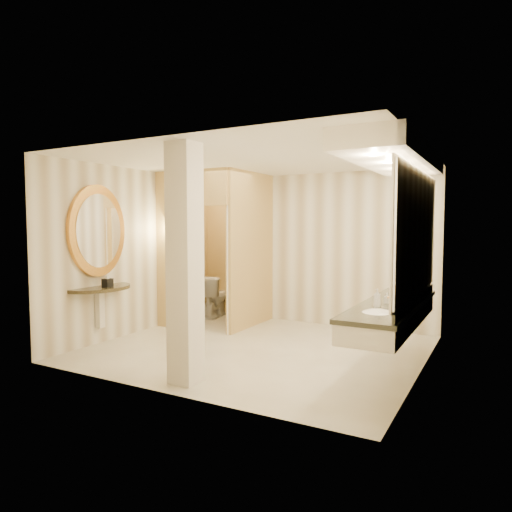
{
  "coord_description": "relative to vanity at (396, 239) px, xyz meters",
  "views": [
    {
      "loc": [
        3.1,
        -5.7,
        1.8
      ],
      "look_at": [
        -0.13,
        0.2,
        1.33
      ],
      "focal_mm": 32.0,
      "sensor_mm": 36.0,
      "label": 1
    }
  ],
  "objects": [
    {
      "name": "floor",
      "position": [
        -1.98,
        0.26,
        -1.63
      ],
      "size": [
        4.5,
        4.5,
        0.0
      ],
      "primitive_type": "plane",
      "color": "silver",
      "rests_on": "ground"
    },
    {
      "name": "ceiling",
      "position": [
        -1.98,
        0.26,
        1.07
      ],
      "size": [
        4.5,
        4.5,
        0.0
      ],
      "primitive_type": "plane",
      "rotation": [
        3.14,
        0.0,
        0.0
      ],
      "color": "white",
      "rests_on": "wall_back"
    },
    {
      "name": "wall_back",
      "position": [
        -1.98,
        2.26,
        -0.28
      ],
      "size": [
        4.5,
        0.02,
        2.7
      ],
      "primitive_type": "cube",
      "color": "white",
      "rests_on": "floor"
    },
    {
      "name": "wall_front",
      "position": [
        -1.98,
        -1.74,
        -0.28
      ],
      "size": [
        4.5,
        0.02,
        2.7
      ],
      "primitive_type": "cube",
      "color": "white",
      "rests_on": "floor"
    },
    {
      "name": "wall_left",
      "position": [
        -4.23,
        0.26,
        -0.28
      ],
      "size": [
        0.02,
        4.0,
        2.7
      ],
      "primitive_type": "cube",
      "color": "white",
      "rests_on": "floor"
    },
    {
      "name": "wall_right",
      "position": [
        0.27,
        0.26,
        -0.28
      ],
      "size": [
        0.02,
        4.0,
        2.7
      ],
      "primitive_type": "cube",
      "color": "white",
      "rests_on": "floor"
    },
    {
      "name": "toilet_closet",
      "position": [
        -3.1,
        1.23,
        -0.24
      ],
      "size": [
        1.5,
        1.55,
        2.7
      ],
      "color": "#D4B76F",
      "rests_on": "floor"
    },
    {
      "name": "wall_sconce",
      "position": [
        -3.9,
        0.69,
        0.1
      ],
      "size": [
        0.14,
        0.14,
        0.42
      ],
      "color": "gold",
      "rests_on": "toilet_closet"
    },
    {
      "name": "vanity",
      "position": [
        0.0,
        0.0,
        0.0
      ],
      "size": [
        0.75,
        2.69,
        2.09
      ],
      "color": "white",
      "rests_on": "floor"
    },
    {
      "name": "console_shelf",
      "position": [
        -4.19,
        -0.64,
        -0.28
      ],
      "size": [
        1.05,
        1.05,
        1.97
      ],
      "color": "black",
      "rests_on": "floor"
    },
    {
      "name": "pillar",
      "position": [
        -2.02,
        -1.36,
        -0.28
      ],
      "size": [
        0.31,
        0.31,
        2.7
      ],
      "primitive_type": "cube",
      "color": "white",
      "rests_on": "floor"
    },
    {
      "name": "tissue_box",
      "position": [
        -4.0,
        -0.64,
        -0.69
      ],
      "size": [
        0.13,
        0.13,
        0.12
      ],
      "primitive_type": "cube",
      "rotation": [
        0.0,
        0.0,
        -0.02
      ],
      "color": "black",
      "rests_on": "console_shelf"
    },
    {
      "name": "toilet",
      "position": [
        -3.82,
        1.88,
        -1.22
      ],
      "size": [
        0.6,
        0.87,
        0.81
      ],
      "primitive_type": "imported",
      "rotation": [
        0.0,
        0.0,
        3.34
      ],
      "color": "white",
      "rests_on": "floor"
    },
    {
      "name": "soap_bottle_a",
      "position": [
        -0.07,
        -0.09,
        -0.69
      ],
      "size": [
        0.06,
        0.06,
        0.12
      ],
      "primitive_type": "imported",
      "rotation": [
        0.0,
        0.0,
        -0.09
      ],
      "color": "beige",
      "rests_on": "vanity"
    },
    {
      "name": "soap_bottle_b",
      "position": [
        -0.06,
        0.28,
        -0.69
      ],
      "size": [
        0.11,
        0.11,
        0.13
      ],
      "primitive_type": "imported",
      "rotation": [
        0.0,
        0.0,
        -0.07
      ],
      "color": "silver",
      "rests_on": "vanity"
    },
    {
      "name": "soap_bottle_c",
      "position": [
        -0.1,
        -0.41,
        -0.65
      ],
      "size": [
        0.1,
        0.1,
        0.21
      ],
      "primitive_type": "imported",
      "rotation": [
        0.0,
        0.0,
        -0.32
      ],
      "color": "#C6B28C",
      "rests_on": "vanity"
    }
  ]
}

